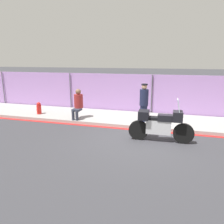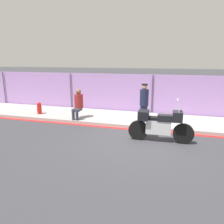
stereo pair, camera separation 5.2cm
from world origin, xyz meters
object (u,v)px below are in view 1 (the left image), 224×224
person_seated_on_curb (78,102)px  fire_hydrant (39,108)px  officer_standing (144,102)px  motorcycle (160,124)px

person_seated_on_curb → fire_hydrant: bearing=174.7°
officer_standing → person_seated_on_curb: size_ratio=1.22×
officer_standing → fire_hydrant: size_ratio=2.74×
motorcycle → officer_standing: size_ratio=1.36×
officer_standing → person_seated_on_curb: (-2.99, -0.34, -0.09)m
motorcycle → person_seated_on_curb: bearing=155.5°
person_seated_on_curb → fire_hydrant: size_ratio=2.26×
motorcycle → person_seated_on_curb: 4.16m
officer_standing → fire_hydrant: 5.26m
motorcycle → fire_hydrant: motorcycle is taller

